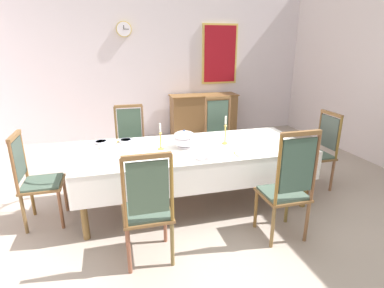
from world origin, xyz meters
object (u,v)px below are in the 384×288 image
bowl_far_left (206,156)px  spoon_secondary (235,153)px  dining_table (194,152)px  spoon_primary (117,142)px  chair_head_east (319,149)px  chair_south_b (288,186)px  candlestick_west (161,139)px  chair_north_a (131,142)px  chair_head_west (35,178)px  mounted_clock (124,29)px  soup_tureen (184,139)px  chair_south_a (148,207)px  sideboard (203,115)px  chair_north_b (220,134)px  bowl_far_right (101,142)px  framed_painting (220,54)px  candlestick_east (225,133)px  bowl_near_right (227,153)px  bowl_near_left (126,141)px

bowl_far_left → spoon_secondary: bearing=10.6°
dining_table → spoon_primary: 0.98m
chair_head_east → spoon_secondary: (-1.40, -0.35, 0.20)m
bowl_far_left → spoon_primary: (-0.90, 0.83, -0.02)m
chair_south_b → bowl_far_left: chair_south_b is taller
chair_south_b → candlestick_west: (-1.09, 0.97, 0.28)m
chair_north_a → chair_head_west: (-1.09, -0.96, -0.01)m
mounted_clock → soup_tureen: bearing=-81.7°
chair_north_a → chair_south_b: 2.37m
soup_tureen → candlestick_west: 0.28m
chair_south_a → sideboard: (1.68, 3.79, -0.11)m
dining_table → chair_north_b: bearing=54.4°
chair_north_b → dining_table: bearing=54.4°
chair_head_east → bowl_far_right: 2.89m
soup_tureen → framed_painting: framed_painting is taller
chair_south_b → bowl_far_right: 2.26m
chair_north_b → candlestick_west: bearing=41.6°
chair_south_a → framed_painting: (2.11, 4.04, 1.16)m
dining_table → framed_painting: 3.55m
chair_north_a → candlestick_east: bearing=138.4°
chair_head_east → framed_painting: framed_painting is taller
chair_north_b → sideboard: (0.31, 1.86, -0.12)m
chair_head_west → sideboard: size_ratio=0.72×
dining_table → sideboard: 3.01m
chair_south_a → framed_painting: bearing=62.4°
chair_north_a → bowl_near_right: size_ratio=7.53×
chair_south_b → soup_tureen: 1.29m
chair_south_b → chair_south_a: bearing=179.8°
chair_south_a → chair_north_b: bearing=54.5°
soup_tureen → sideboard: soup_tureen is taller
bowl_far_left → chair_head_east: bearing=13.5°
candlestick_west → framed_painting: (1.83, 3.08, 0.85)m
mounted_clock → bowl_near_left: bearing=-94.5°
chair_head_west → sideboard: 3.96m
chair_head_east → bowl_near_right: (-1.50, -0.38, 0.22)m
chair_north_a → bowl_far_right: chair_north_a is taller
candlestick_west → spoon_secondary: 0.86m
bowl_near_right → bowl_far_right: size_ratio=0.96×
chair_north_b → bowl_near_right: (-0.41, -1.35, 0.19)m
chair_head_east → sideboard: chair_head_east is taller
soup_tureen → bowl_near_left: soup_tureen is taller
chair_north_a → spoon_secondary: 1.70m
chair_south_a → chair_head_west: chair_south_a is taller
chair_head_east → bowl_near_right: chair_head_east is taller
soup_tureen → bowl_far_right: 1.06m
chair_south_b → chair_head_west: chair_south_b is taller
bowl_far_right → sideboard: bearing=49.1°
soup_tureen → spoon_secondary: 0.62m
candlestick_west → bowl_far_right: bearing=147.6°
candlestick_west → spoon_secondary: (0.78, -0.35, -0.12)m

